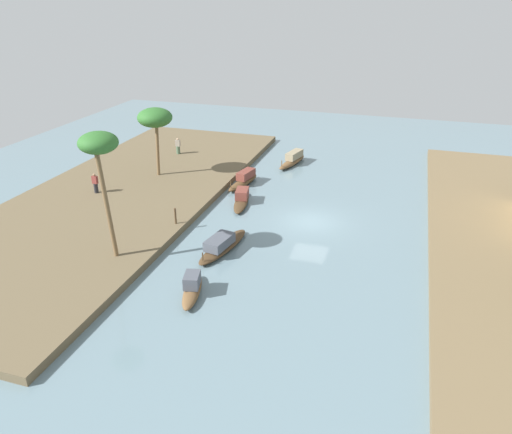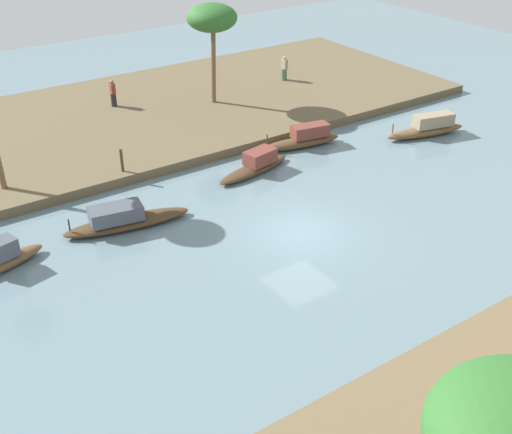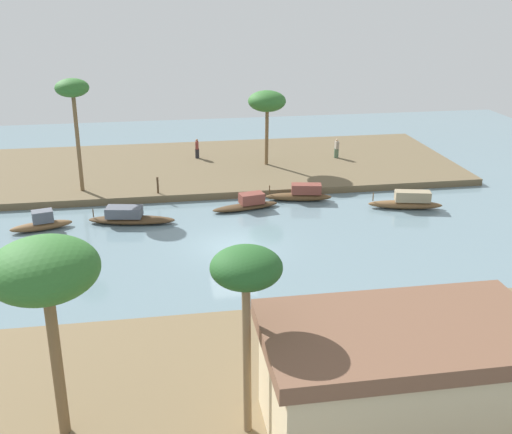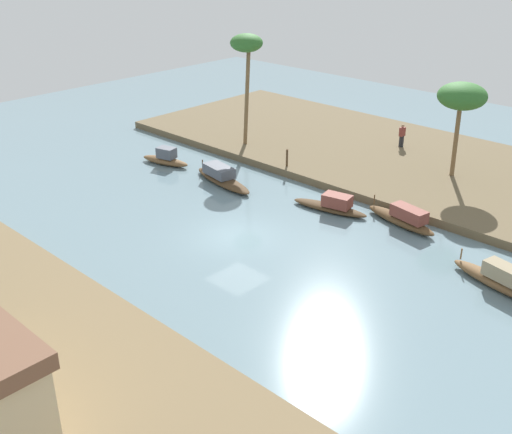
{
  "view_description": "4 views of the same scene",
  "coord_description": "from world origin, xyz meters",
  "px_view_note": "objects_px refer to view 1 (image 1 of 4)",
  "views": [
    {
      "loc": [
        30.99,
        5.7,
        14.81
      ],
      "look_at": [
        2.05,
        -3.42,
        0.81
      ],
      "focal_mm": 34.47,
      "sensor_mm": 36.0,
      "label": 1
    },
    {
      "loc": [
        14.27,
        17.64,
        13.74
      ],
      "look_at": [
        1.48,
        -1.11,
        0.69
      ],
      "focal_mm": 45.46,
      "sensor_mm": 36.0,
      "label": 2
    },
    {
      "loc": [
        3.68,
        30.64,
        13.63
      ],
      "look_at": [
        -1.76,
        -2.87,
        0.54
      ],
      "focal_mm": 42.52,
      "sensor_mm": 36.0,
      "label": 3
    },
    {
      "loc": [
        -19.95,
        19.79,
        14.24
      ],
      "look_at": [
        -0.42,
        -0.95,
        0.89
      ],
      "focal_mm": 43.39,
      "sensor_mm": 36.0,
      "label": 4
    }
  ],
  "objects_px": {
    "mooring_post": "(175,216)",
    "sampan_upstream_small": "(222,245)",
    "sampan_foreground": "(192,288)",
    "person_by_mooring": "(178,147)",
    "sampan_downstream_large": "(244,180)",
    "sampan_midstream": "(293,160)",
    "sampan_with_red_awning": "(242,199)",
    "palm_tree_left_far": "(99,148)",
    "palm_tree_left_near": "(155,118)",
    "person_on_near_bank": "(95,184)"
  },
  "relations": [
    {
      "from": "person_by_mooring",
      "to": "mooring_post",
      "type": "height_order",
      "value": "person_by_mooring"
    },
    {
      "from": "sampan_foreground",
      "to": "sampan_downstream_large",
      "type": "height_order",
      "value": "sampan_foreground"
    },
    {
      "from": "person_by_mooring",
      "to": "mooring_post",
      "type": "bearing_deg",
      "value": 111.22
    },
    {
      "from": "sampan_upstream_small",
      "to": "sampan_downstream_large",
      "type": "xyz_separation_m",
      "value": [
        -11.27,
        -2.39,
        0.05
      ]
    },
    {
      "from": "sampan_midstream",
      "to": "person_by_mooring",
      "type": "xyz_separation_m",
      "value": [
        1.59,
        -10.99,
        0.7
      ]
    },
    {
      "from": "person_on_near_bank",
      "to": "person_by_mooring",
      "type": "bearing_deg",
      "value": -93.14
    },
    {
      "from": "mooring_post",
      "to": "sampan_upstream_small",
      "type": "bearing_deg",
      "value": 66.01
    },
    {
      "from": "sampan_downstream_large",
      "to": "person_by_mooring",
      "type": "distance_m",
      "value": 9.69
    },
    {
      "from": "sampan_upstream_small",
      "to": "sampan_foreground",
      "type": "bearing_deg",
      "value": 12.94
    },
    {
      "from": "sampan_downstream_large",
      "to": "sampan_with_red_awning",
      "type": "bearing_deg",
      "value": 26.98
    },
    {
      "from": "person_by_mooring",
      "to": "sampan_upstream_small",
      "type": "bearing_deg",
      "value": 119.81
    },
    {
      "from": "person_by_mooring",
      "to": "sampan_midstream",
      "type": "bearing_deg",
      "value": -175.59
    },
    {
      "from": "sampan_downstream_large",
      "to": "person_on_near_bank",
      "type": "bearing_deg",
      "value": -47.42
    },
    {
      "from": "sampan_upstream_small",
      "to": "person_on_near_bank",
      "type": "relative_size",
      "value": 3.43
    },
    {
      "from": "sampan_with_red_awning",
      "to": "sampan_upstream_small",
      "type": "height_order",
      "value": "sampan_with_red_awning"
    },
    {
      "from": "sampan_midstream",
      "to": "mooring_post",
      "type": "height_order",
      "value": "mooring_post"
    },
    {
      "from": "sampan_downstream_large",
      "to": "palm_tree_left_near",
      "type": "relative_size",
      "value": 0.79
    },
    {
      "from": "sampan_upstream_small",
      "to": "sampan_midstream",
      "type": "bearing_deg",
      "value": -170.74
    },
    {
      "from": "sampan_foreground",
      "to": "mooring_post",
      "type": "height_order",
      "value": "mooring_post"
    },
    {
      "from": "sampan_foreground",
      "to": "palm_tree_left_far",
      "type": "height_order",
      "value": "palm_tree_left_far"
    },
    {
      "from": "sampan_with_red_awning",
      "to": "palm_tree_left_near",
      "type": "relative_size",
      "value": 0.79
    },
    {
      "from": "palm_tree_left_near",
      "to": "person_by_mooring",
      "type": "bearing_deg",
      "value": -169.66
    },
    {
      "from": "mooring_post",
      "to": "palm_tree_left_near",
      "type": "height_order",
      "value": "palm_tree_left_near"
    },
    {
      "from": "sampan_midstream",
      "to": "sampan_downstream_large",
      "type": "xyz_separation_m",
      "value": [
        6.46,
        -2.64,
        -0.03
      ]
    },
    {
      "from": "sampan_midstream",
      "to": "person_on_near_bank",
      "type": "height_order",
      "value": "person_on_near_bank"
    },
    {
      "from": "sampan_foreground",
      "to": "palm_tree_left_far",
      "type": "distance_m",
      "value": 9.1
    },
    {
      "from": "palm_tree_left_near",
      "to": "sampan_upstream_small",
      "type": "bearing_deg",
      "value": 43.38
    },
    {
      "from": "person_on_near_bank",
      "to": "palm_tree_left_near",
      "type": "bearing_deg",
      "value": -112.57
    },
    {
      "from": "sampan_downstream_large",
      "to": "person_by_mooring",
      "type": "bearing_deg",
      "value": -109.58
    },
    {
      "from": "sampan_foreground",
      "to": "person_on_near_bank",
      "type": "height_order",
      "value": "person_on_near_bank"
    },
    {
      "from": "sampan_downstream_large",
      "to": "sampan_upstream_small",
      "type": "bearing_deg",
      "value": 22.64
    },
    {
      "from": "sampan_foreground",
      "to": "person_by_mooring",
      "type": "relative_size",
      "value": 2.36
    },
    {
      "from": "sampan_foreground",
      "to": "person_by_mooring",
      "type": "distance_m",
      "value": 23.89
    },
    {
      "from": "sampan_with_red_awning",
      "to": "sampan_upstream_small",
      "type": "bearing_deg",
      "value": -1.48
    },
    {
      "from": "sampan_downstream_large",
      "to": "palm_tree_left_near",
      "type": "height_order",
      "value": "palm_tree_left_near"
    },
    {
      "from": "sampan_foreground",
      "to": "sampan_midstream",
      "type": "xyz_separation_m",
      "value": [
        -22.79,
        0.0,
        0.04
      ]
    },
    {
      "from": "sampan_with_red_awning",
      "to": "person_by_mooring",
      "type": "height_order",
      "value": "person_by_mooring"
    },
    {
      "from": "person_on_near_bank",
      "to": "sampan_with_red_awning",
      "type": "bearing_deg",
      "value": -162.11
    },
    {
      "from": "sampan_foreground",
      "to": "palm_tree_left_near",
      "type": "distance_m",
      "value": 18.87
    },
    {
      "from": "sampan_with_red_awning",
      "to": "sampan_downstream_large",
      "type": "relative_size",
      "value": 1.0
    },
    {
      "from": "mooring_post",
      "to": "palm_tree_left_far",
      "type": "distance_m",
      "value": 8.08
    },
    {
      "from": "sampan_upstream_small",
      "to": "mooring_post",
      "type": "bearing_deg",
      "value": -103.91
    },
    {
      "from": "sampan_downstream_large",
      "to": "person_by_mooring",
      "type": "height_order",
      "value": "person_by_mooring"
    },
    {
      "from": "sampan_with_red_awning",
      "to": "sampan_midstream",
      "type": "distance_m",
      "value": 10.36
    },
    {
      "from": "sampan_with_red_awning",
      "to": "sampan_downstream_large",
      "type": "xyz_separation_m",
      "value": [
        -3.79,
        -1.11,
        0.06
      ]
    },
    {
      "from": "sampan_foreground",
      "to": "palm_tree_left_near",
      "type": "relative_size",
      "value": 0.64
    },
    {
      "from": "sampan_upstream_small",
      "to": "person_by_mooring",
      "type": "height_order",
      "value": "person_by_mooring"
    },
    {
      "from": "sampan_midstream",
      "to": "palm_tree_left_near",
      "type": "height_order",
      "value": "palm_tree_left_near"
    },
    {
      "from": "sampan_downstream_large",
      "to": "mooring_post",
      "type": "distance_m",
      "value": 9.63
    },
    {
      "from": "sampan_downstream_large",
      "to": "palm_tree_left_far",
      "type": "distance_m",
      "value": 16.34
    }
  ]
}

